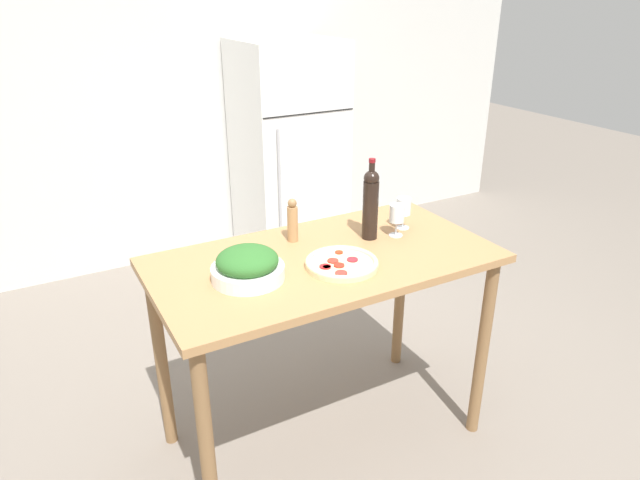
% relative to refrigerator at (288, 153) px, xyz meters
% --- Properties ---
extents(ground_plane, '(14.00, 14.00, 0.00)m').
position_rel_refrigerator_xyz_m(ground_plane, '(-0.78, -1.96, -0.83)').
color(ground_plane, slate).
extents(wall_back, '(6.40, 0.06, 2.60)m').
position_rel_refrigerator_xyz_m(wall_back, '(-0.78, 0.40, 0.47)').
color(wall_back, silver).
rests_on(wall_back, ground_plane).
extents(refrigerator, '(0.71, 0.73, 1.66)m').
position_rel_refrigerator_xyz_m(refrigerator, '(0.00, 0.00, 0.00)').
color(refrigerator, white).
rests_on(refrigerator, ground_plane).
extents(prep_counter, '(1.44, 0.76, 0.96)m').
position_rel_refrigerator_xyz_m(prep_counter, '(-0.78, -1.96, 0.00)').
color(prep_counter, '#A87A4C').
rests_on(prep_counter, ground_plane).
extents(wine_bottle, '(0.07, 0.07, 0.37)m').
position_rel_refrigerator_xyz_m(wine_bottle, '(-0.51, -1.89, 0.30)').
color(wine_bottle, black).
rests_on(wine_bottle, prep_counter).
extents(wine_glass_near, '(0.07, 0.07, 0.15)m').
position_rel_refrigerator_xyz_m(wine_glass_near, '(-0.39, -1.93, 0.23)').
color(wine_glass_near, silver).
rests_on(wine_glass_near, prep_counter).
extents(wine_glass_far, '(0.07, 0.07, 0.15)m').
position_rel_refrigerator_xyz_m(wine_glass_far, '(-0.31, -1.87, 0.23)').
color(wine_glass_far, silver).
rests_on(wine_glass_far, prep_counter).
extents(pepper_mill, '(0.05, 0.05, 0.20)m').
position_rel_refrigerator_xyz_m(pepper_mill, '(-0.83, -1.75, 0.22)').
color(pepper_mill, '#AD7F51').
rests_on(pepper_mill, prep_counter).
extents(salad_bowl, '(0.28, 0.28, 0.13)m').
position_rel_refrigerator_xyz_m(salad_bowl, '(-1.14, -2.00, 0.19)').
color(salad_bowl, white).
rests_on(salad_bowl, prep_counter).
extents(homemade_pizza, '(0.30, 0.30, 0.03)m').
position_rel_refrigerator_xyz_m(homemade_pizza, '(-0.77, -2.08, 0.14)').
color(homemade_pizza, beige).
rests_on(homemade_pizza, prep_counter).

